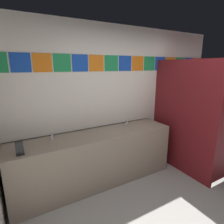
{
  "coord_description": "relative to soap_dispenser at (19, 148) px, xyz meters",
  "views": [
    {
      "loc": [
        -1.82,
        -1.01,
        1.89
      ],
      "look_at": [
        -0.6,
        1.16,
        1.25
      ],
      "focal_mm": 29.2,
      "sensor_mm": 36.0,
      "label": 1
    }
  ],
  "objects": [
    {
      "name": "wall_back",
      "position": [
        1.81,
        0.52,
        0.36
      ],
      "size": [
        4.14,
        0.09,
        2.56
      ],
      "color": "silver",
      "rests_on": "ground_plane"
    },
    {
      "name": "vanity_counter",
      "position": [
        1.08,
        0.18,
        -0.5
      ],
      "size": [
        2.59,
        0.6,
        0.85
      ],
      "color": "gray",
      "rests_on": "ground_plane"
    },
    {
      "name": "faucet_left",
      "position": [
        0.43,
        0.27,
        -0.03
      ],
      "size": [
        0.04,
        0.1,
        0.14
      ],
      "color": "silver",
      "rests_on": "vanity_counter"
    },
    {
      "name": "faucet_right",
      "position": [
        1.73,
        0.27,
        -0.03
      ],
      "size": [
        0.04,
        0.1,
        0.14
      ],
      "color": "silver",
      "rests_on": "vanity_counter"
    },
    {
      "name": "soap_dispenser",
      "position": [
        0.0,
        0.0,
        0.0
      ],
      "size": [
        0.09,
        0.09,
        0.16
      ],
      "color": "black",
      "rests_on": "vanity_counter"
    },
    {
      "name": "stall_divider",
      "position": [
        2.75,
        -0.44,
        0.07
      ],
      "size": [
        0.92,
        1.36,
        1.99
      ],
      "color": "maroon",
      "rests_on": "ground_plane"
    },
    {
      "name": "toilet",
      "position": [
        3.2,
        0.05,
        -0.62
      ],
      "size": [
        0.39,
        0.49,
        0.74
      ],
      "color": "white",
      "rests_on": "ground_plane"
    }
  ]
}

